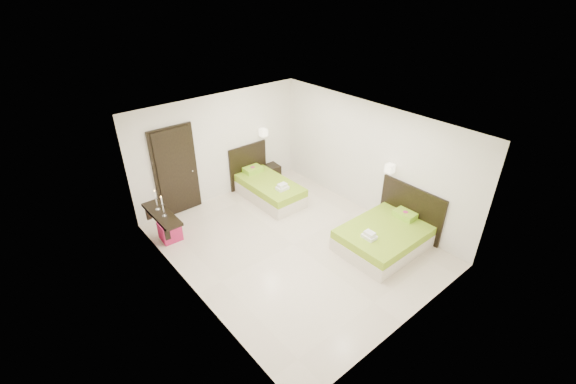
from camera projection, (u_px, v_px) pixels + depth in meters
floor at (293, 244)px, 8.10m from camera, size 5.50×5.50×0.00m
bed_single at (268, 188)px, 9.65m from camera, size 1.12×1.86×1.54m
bed_double at (386, 235)px, 7.93m from camera, size 1.79×1.52×1.48m
nightstand at (269, 173)px, 10.46m from camera, size 0.55×0.50×0.45m
ottoman at (170, 231)px, 8.17m from camera, size 0.41×0.41×0.40m
door at (176, 172)px, 8.71m from camera, size 1.02×0.15×2.14m
console_shelf at (161, 215)px, 7.60m from camera, size 0.35×1.20×0.78m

